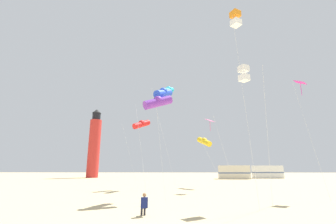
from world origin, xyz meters
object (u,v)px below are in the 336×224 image
at_px(kite_box_orange, 236,19).
at_px(kite_box_white, 244,74).
at_px(kite_tube_blue, 163,93).
at_px(lighthouse_distant, 94,145).
at_px(kite_tube_violet, 158,102).
at_px(kite_tube_gold, 204,141).
at_px(kite_diamond_magenta, 301,87).
at_px(rv_van_cream, 234,172).
at_px(kite_diamond_rainbow, 211,123).
at_px(kite_flyer_standing, 144,204).
at_px(rv_van_white, 267,172).
at_px(kite_tube_cyan, 168,90).
at_px(kite_tube_scarlet, 141,124).

distance_m(kite_box_orange, kite_box_white, 4.00).
height_order(kite_tube_blue, lighthouse_distant, lighthouse_distant).
bearing_deg(kite_tube_blue, kite_tube_violet, -105.81).
bearing_deg(lighthouse_distant, kite_tube_gold, -48.26).
bearing_deg(kite_diamond_magenta, rv_van_cream, 87.05).
bearing_deg(rv_van_cream, kite_diamond_rainbow, -104.44).
height_order(kite_flyer_standing, rv_van_white, rv_van_white).
bearing_deg(lighthouse_distant, kite_flyer_standing, -67.43).
distance_m(kite_flyer_standing, lighthouse_distant, 47.29).
distance_m(kite_tube_blue, kite_tube_gold, 12.09).
bearing_deg(kite_box_white, rv_van_cream, 77.49).
relative_size(kite_tube_blue, lighthouse_distant, 0.56).
relative_size(kite_tube_cyan, rv_van_cream, 1.98).
bearing_deg(kite_tube_gold, kite_box_white, -85.51).
bearing_deg(kite_tube_scarlet, kite_tube_violet, -74.77).
bearing_deg(kite_tube_cyan, kite_flyer_standing, -93.33).
relative_size(kite_box_orange, kite_tube_violet, 1.63).
relative_size(kite_flyer_standing, kite_box_white, 0.12).
relative_size(kite_diamond_magenta, kite_box_white, 1.04).
bearing_deg(kite_tube_gold, kite_flyer_standing, -108.11).
relative_size(kite_tube_cyan, kite_box_white, 1.37).
height_order(kite_tube_cyan, kite_box_orange, kite_box_orange).
xyz_separation_m(kite_tube_cyan, kite_box_orange, (5.16, -14.02, 0.48)).
xyz_separation_m(kite_tube_blue, kite_tube_scarlet, (-3.06, 8.62, -1.10)).
height_order(kite_box_orange, kite_tube_gold, kite_box_orange).
distance_m(kite_diamond_rainbow, lighthouse_distant, 38.99).
distance_m(kite_tube_cyan, kite_tube_scarlet, 5.90).
relative_size(kite_box_white, rv_van_cream, 1.45).
distance_m(kite_tube_cyan, kite_tube_violet, 12.01).
xyz_separation_m(lighthouse_distant, rv_van_white, (40.85, -1.77, -6.45)).
relative_size(kite_tube_violet, kite_box_white, 0.86).
relative_size(kite_tube_blue, kite_box_white, 0.98).
height_order(kite_tube_violet, rv_van_cream, kite_tube_violet).
relative_size(kite_box_orange, kite_tube_scarlet, 1.62).
bearing_deg(kite_diamond_rainbow, kite_box_white, -84.20).
relative_size(kite_tube_blue, kite_diamond_magenta, 0.94).
bearing_deg(kite_tube_cyan, rv_van_cream, 58.51).
relative_size(kite_diamond_rainbow, kite_diamond_magenta, 0.77).
height_order(kite_box_orange, kite_tube_scarlet, kite_box_orange).
relative_size(kite_tube_cyan, lighthouse_distant, 0.78).
relative_size(kite_diamond_magenta, kite_tube_scarlet, 1.20).
bearing_deg(kite_tube_violet, kite_tube_scarlet, 105.23).
xyz_separation_m(kite_box_orange, kite_tube_gold, (-0.57, 14.99, -7.18)).
relative_size(kite_tube_scarlet, rv_van_white, 1.27).
xyz_separation_m(kite_box_orange, rv_van_white, (16.83, 39.50, -11.47)).
height_order(kite_diamond_rainbow, kite_diamond_magenta, kite_diamond_magenta).
distance_m(kite_tube_cyan, kite_tube_blue, 10.36).
xyz_separation_m(kite_diamond_rainbow, kite_tube_scarlet, (-8.05, 2.70, 0.41)).
relative_size(kite_flyer_standing, kite_tube_gold, 0.18).
distance_m(kite_tube_blue, kite_diamond_magenta, 12.17).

